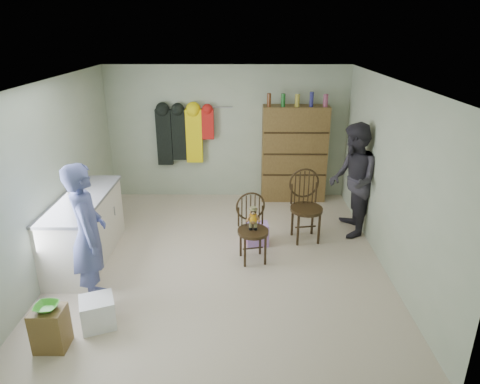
{
  "coord_description": "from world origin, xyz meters",
  "views": [
    {
      "loc": [
        0.29,
        -5.42,
        3.14
      ],
      "look_at": [
        0.25,
        0.2,
        0.95
      ],
      "focal_mm": 32.0,
      "sensor_mm": 36.0,
      "label": 1
    }
  ],
  "objects_px": {
    "counter": "(84,228)",
    "chair_front": "(252,224)",
    "dresser": "(294,154)",
    "chair_far": "(306,203)"
  },
  "relations": [
    {
      "from": "chair_far",
      "to": "chair_front",
      "type": "bearing_deg",
      "value": -150.16
    },
    {
      "from": "counter",
      "to": "dresser",
      "type": "height_order",
      "value": "dresser"
    },
    {
      "from": "counter",
      "to": "chair_front",
      "type": "xyz_separation_m",
      "value": [
        2.37,
        -0.01,
        0.08
      ]
    },
    {
      "from": "counter",
      "to": "chair_front",
      "type": "relative_size",
      "value": 1.9
    },
    {
      "from": "counter",
      "to": "dresser",
      "type": "xyz_separation_m",
      "value": [
        3.2,
        2.3,
        0.44
      ]
    },
    {
      "from": "chair_front",
      "to": "dresser",
      "type": "xyz_separation_m",
      "value": [
        0.83,
        2.31,
        0.36
      ]
    },
    {
      "from": "counter",
      "to": "chair_far",
      "type": "xyz_separation_m",
      "value": [
        3.21,
        0.65,
        0.13
      ]
    },
    {
      "from": "counter",
      "to": "chair_front",
      "type": "distance_m",
      "value": 2.37
    },
    {
      "from": "chair_far",
      "to": "dresser",
      "type": "relative_size",
      "value": 0.54
    },
    {
      "from": "counter",
      "to": "chair_far",
      "type": "distance_m",
      "value": 3.28
    }
  ]
}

